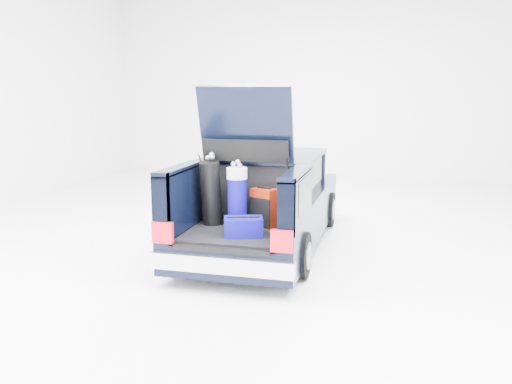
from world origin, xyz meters
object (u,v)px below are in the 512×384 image
(car, at_px, (266,202))
(red_suitcase, at_px, (264,208))
(black_golf_bag, at_px, (211,193))
(blue_duffel, at_px, (243,227))
(blue_golf_bag, at_px, (237,197))

(car, distance_m, red_suitcase, 1.25)
(black_golf_bag, bearing_deg, blue_duffel, -33.07)
(red_suitcase, height_order, black_golf_bag, black_golf_bag)
(red_suitcase, xyz_separation_m, blue_golf_bag, (-0.34, -0.13, 0.16))
(blue_golf_bag, xyz_separation_m, blue_duffel, (0.20, -0.39, -0.30))
(black_golf_bag, relative_size, blue_duffel, 1.77)
(black_golf_bag, bearing_deg, blue_golf_bag, -2.36)
(car, relative_size, red_suitcase, 8.50)
(red_suitcase, distance_m, blue_duffel, 0.56)
(red_suitcase, distance_m, black_golf_bag, 0.75)
(red_suitcase, height_order, blue_duffel, red_suitcase)
(car, height_order, blue_golf_bag, car)
(black_golf_bag, distance_m, blue_golf_bag, 0.38)
(black_golf_bag, xyz_separation_m, blue_golf_bag, (0.38, -0.04, -0.03))
(car, height_order, red_suitcase, car)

